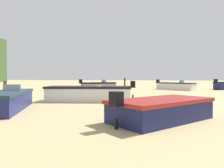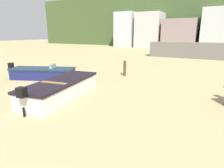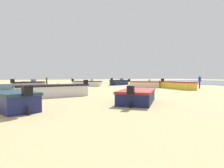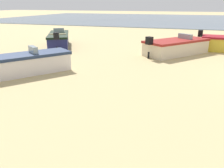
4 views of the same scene
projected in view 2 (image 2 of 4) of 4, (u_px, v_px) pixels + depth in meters
headland_hill at (200, 22)px, 56.12m from camera, size 90.00×32.00×13.02m
harbor_pier at (212, 51)px, 24.64m from camera, size 15.85×2.40×2.02m
townhouse_left at (127, 30)px, 47.11m from camera, size 4.59×5.61×8.09m
townhouse_centre_left at (150, 30)px, 44.71m from camera, size 5.60×6.05×7.79m
townhouse_centre at (180, 34)px, 41.52m from camera, size 6.94×5.40×6.18m
townhouse_centre_right at (220, 29)px, 38.14m from camera, size 6.65×6.05×8.04m
boat_navy_6 at (43, 73)px, 13.80m from camera, size 4.74×2.95×1.14m
boat_white_7 at (62, 88)px, 9.85m from camera, size 2.45×5.35×1.21m
mooring_post_near_water at (125, 68)px, 14.80m from camera, size 0.22×0.22×1.17m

